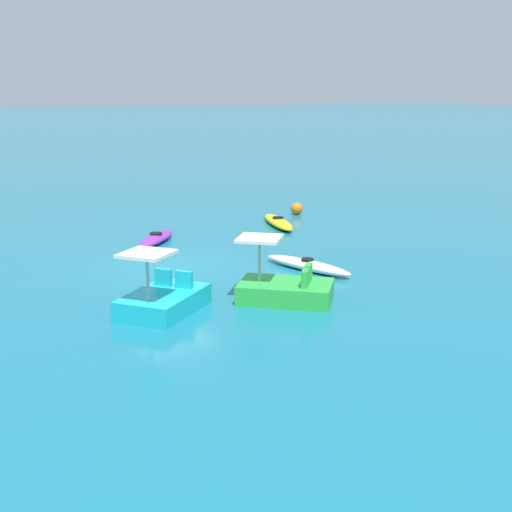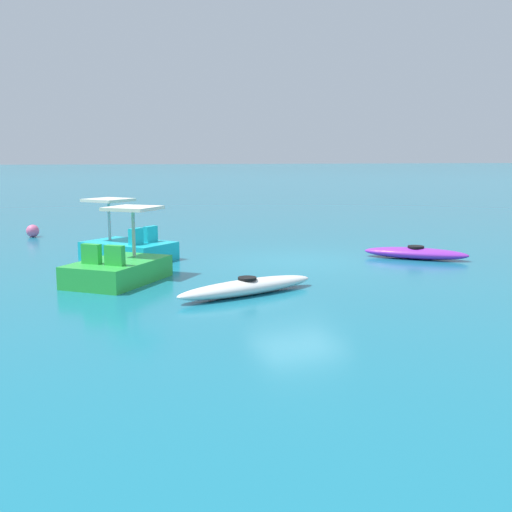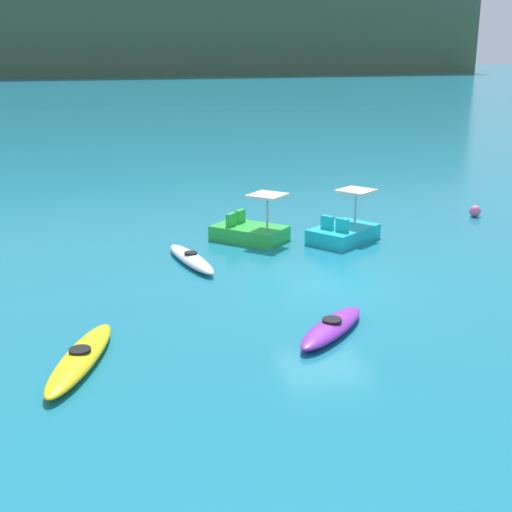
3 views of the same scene
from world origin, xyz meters
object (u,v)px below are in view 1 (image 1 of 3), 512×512
(kayak_purple, at_px, (156,238))
(pedal_boat_cyan, at_px, (163,299))
(kayak_white, at_px, (307,265))
(buoy_orange, at_px, (297,209))
(kayak_yellow, at_px, (278,222))
(pedal_boat_green, at_px, (285,288))

(kayak_purple, xyz_separation_m, pedal_boat_cyan, (2.96, 7.51, 0.17))
(kayak_white, distance_m, buoy_orange, 9.82)
(pedal_boat_cyan, bearing_deg, kayak_white, -164.98)
(kayak_white, bearing_deg, kayak_yellow, -115.70)
(kayak_purple, relative_size, buoy_orange, 4.74)
(kayak_white, height_order, kayak_purple, same)
(pedal_boat_cyan, xyz_separation_m, buoy_orange, (-10.71, -9.74, -0.06))
(pedal_boat_green, xyz_separation_m, pedal_boat_cyan, (3.10, -0.79, 0.00))
(pedal_boat_cyan, bearing_deg, buoy_orange, -137.72)
(kayak_purple, height_order, pedal_boat_cyan, pedal_boat_cyan)
(kayak_white, relative_size, kayak_purple, 1.30)
(kayak_yellow, distance_m, pedal_boat_green, 10.28)
(pedal_boat_green, bearing_deg, kayak_purple, -89.04)
(pedal_boat_green, height_order, pedal_boat_cyan, same)
(kayak_yellow, relative_size, kayak_white, 1.07)
(buoy_orange, bearing_deg, kayak_white, 57.45)
(kayak_white, distance_m, pedal_boat_green, 3.24)
(kayak_white, xyz_separation_m, kayak_purple, (2.46, -6.06, 0.00))
(pedal_boat_green, xyz_separation_m, buoy_orange, (-7.61, -10.53, -0.06))
(kayak_purple, xyz_separation_m, pedal_boat_green, (-0.14, 8.31, 0.17))
(kayak_yellow, bearing_deg, pedal_boat_green, 58.06)
(buoy_orange, bearing_deg, kayak_purple, 16.00)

